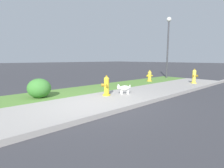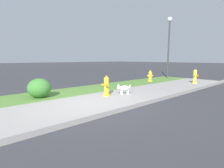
% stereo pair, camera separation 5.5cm
% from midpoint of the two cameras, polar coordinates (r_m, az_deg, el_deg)
% --- Properties ---
extents(ground_plane, '(120.00, 120.00, 0.00)m').
position_cam_midpoint_polar(ground_plane, '(5.40, -7.20, -6.23)').
color(ground_plane, '#38383D').
extents(sidewalk_pavement, '(18.00, 2.28, 0.01)m').
position_cam_midpoint_polar(sidewalk_pavement, '(5.39, -7.20, -6.18)').
color(sidewalk_pavement, '#9E9993').
rests_on(sidewalk_pavement, ground).
extents(grass_verge, '(18.00, 1.85, 0.01)m').
position_cam_midpoint_polar(grass_verge, '(7.16, -16.67, -2.89)').
color(grass_verge, '#568438').
rests_on(grass_verge, ground).
extents(street_curb, '(18.00, 0.16, 0.12)m').
position_cam_midpoint_polar(street_curb, '(4.46, 1.85, -8.46)').
color(street_curb, '#9E9993').
rests_on(street_curb, ground).
extents(fire_hydrant_far_end, '(0.37, 0.34, 0.80)m').
position_cam_midpoint_polar(fire_hydrant_far_end, '(10.51, 25.60, 2.22)').
color(fire_hydrant_far_end, yellow).
rests_on(fire_hydrant_far_end, ground).
extents(fire_hydrant_across_street, '(0.40, 0.38, 0.66)m').
position_cam_midpoint_polar(fire_hydrant_across_street, '(10.69, 12.49, 2.51)').
color(fire_hydrant_across_street, gold).
rests_on(fire_hydrant_across_street, ground).
extents(fire_hydrant_mid_block, '(0.34, 0.34, 0.75)m').
position_cam_midpoint_polar(fire_hydrant_mid_block, '(6.34, -1.62, -0.66)').
color(fire_hydrant_mid_block, yellow).
rests_on(fire_hydrant_mid_block, ground).
extents(small_white_dog, '(0.51, 0.34, 0.41)m').
position_cam_midpoint_polar(small_white_dog, '(6.61, 4.04, -1.37)').
color(small_white_dog, white).
rests_on(small_white_dog, ground).
extents(street_lamp, '(0.32, 0.32, 4.17)m').
position_cam_midpoint_polar(street_lamp, '(13.11, 18.24, 14.19)').
color(street_lamp, '#3D3D42').
rests_on(street_lamp, ground).
extents(shrub_bush_far_verge, '(0.79, 0.79, 0.67)m').
position_cam_midpoint_polar(shrub_bush_far_verge, '(6.55, -22.43, -1.25)').
color(shrub_bush_far_verge, '#3D7F33').
rests_on(shrub_bush_far_verge, ground).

